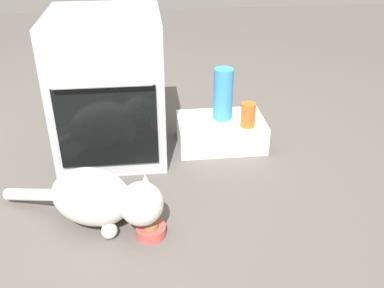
{
  "coord_description": "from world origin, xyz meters",
  "views": [
    {
      "loc": [
        0.24,
        -1.85,
        1.28
      ],
      "look_at": [
        0.45,
        -0.05,
        0.25
      ],
      "focal_mm": 40.76,
      "sensor_mm": 36.0,
      "label": 1
    }
  ],
  "objects_px": {
    "cat": "(101,198)",
    "oven": "(109,86)",
    "water_bottle": "(223,94)",
    "sauce_jar": "(248,115)",
    "food_bowl": "(151,230)",
    "pantry_cabinet": "(221,132)"
  },
  "relations": [
    {
      "from": "pantry_cabinet",
      "to": "food_bowl",
      "type": "relative_size",
      "value": 3.86
    },
    {
      "from": "oven",
      "to": "pantry_cabinet",
      "type": "bearing_deg",
      "value": -1.56
    },
    {
      "from": "food_bowl",
      "to": "water_bottle",
      "type": "bearing_deg",
      "value": 60.36
    },
    {
      "from": "oven",
      "to": "cat",
      "type": "distance_m",
      "value": 0.72
    },
    {
      "from": "pantry_cabinet",
      "to": "sauce_jar",
      "type": "xyz_separation_m",
      "value": [
        0.13,
        -0.1,
        0.15
      ]
    },
    {
      "from": "water_bottle",
      "to": "oven",
      "type": "bearing_deg",
      "value": -179.46
    },
    {
      "from": "cat",
      "to": "oven",
      "type": "bearing_deg",
      "value": 113.28
    },
    {
      "from": "pantry_cabinet",
      "to": "food_bowl",
      "type": "xyz_separation_m",
      "value": [
        -0.43,
        -0.76,
        -0.05
      ]
    },
    {
      "from": "food_bowl",
      "to": "water_bottle",
      "type": "distance_m",
      "value": 0.94
    },
    {
      "from": "oven",
      "to": "pantry_cabinet",
      "type": "relative_size",
      "value": 1.56
    },
    {
      "from": "cat",
      "to": "sauce_jar",
      "type": "distance_m",
      "value": 0.96
    },
    {
      "from": "water_bottle",
      "to": "pantry_cabinet",
      "type": "bearing_deg",
      "value": -114.19
    },
    {
      "from": "water_bottle",
      "to": "sauce_jar",
      "type": "bearing_deg",
      "value": -44.53
    },
    {
      "from": "water_bottle",
      "to": "cat",
      "type": "bearing_deg",
      "value": -133.54
    },
    {
      "from": "pantry_cabinet",
      "to": "sauce_jar",
      "type": "bearing_deg",
      "value": -36.3
    },
    {
      "from": "sauce_jar",
      "to": "pantry_cabinet",
      "type": "bearing_deg",
      "value": 143.7
    },
    {
      "from": "sauce_jar",
      "to": "water_bottle",
      "type": "xyz_separation_m",
      "value": [
        -0.12,
        0.12,
        0.08
      ]
    },
    {
      "from": "oven",
      "to": "pantry_cabinet",
      "type": "height_order",
      "value": "oven"
    },
    {
      "from": "pantry_cabinet",
      "to": "cat",
      "type": "distance_m",
      "value": 0.92
    },
    {
      "from": "cat",
      "to": "sauce_jar",
      "type": "bearing_deg",
      "value": 61.14
    },
    {
      "from": "oven",
      "to": "water_bottle",
      "type": "distance_m",
      "value": 0.64
    },
    {
      "from": "cat",
      "to": "water_bottle",
      "type": "bearing_deg",
      "value": 71.43
    }
  ]
}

